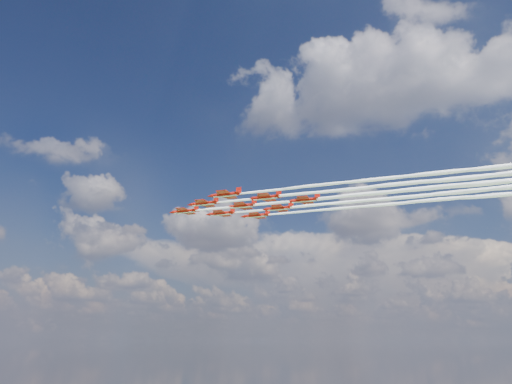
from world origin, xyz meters
TOP-DOWN VIEW (x-y plane):
  - jet_lead at (37.15, 4.00)m, footprint 135.94×19.05m
  - jet_row2_port at (48.38, -1.93)m, footprint 135.94×19.05m
  - jet_row2_starb at (46.95, 12.08)m, footprint 135.94×19.05m
  - jet_row3_port at (59.62, -7.86)m, footprint 135.94×19.05m
  - jet_row3_centre at (58.19, 6.15)m, footprint 135.94×19.05m
  - jet_row3_starb at (56.76, 20.16)m, footprint 135.94×19.05m
  - jet_row4_port at (69.43, 0.22)m, footprint 135.94×19.05m
  - jet_row4_starb at (67.99, 14.23)m, footprint 135.94×19.05m

SIDE VIEW (x-z plane):
  - jet_lead at x=37.15m, z-range 84.80..87.60m
  - jet_row2_port at x=48.38m, z-range 84.80..87.60m
  - jet_row2_starb at x=46.95m, z-range 84.80..87.60m
  - jet_row3_port at x=59.62m, z-range 84.80..87.60m
  - jet_row3_centre at x=58.19m, z-range 84.80..87.60m
  - jet_row3_starb at x=56.76m, z-range 84.80..87.60m
  - jet_row4_port at x=69.43m, z-range 84.80..87.60m
  - jet_row4_starb at x=67.99m, z-range 84.80..87.60m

